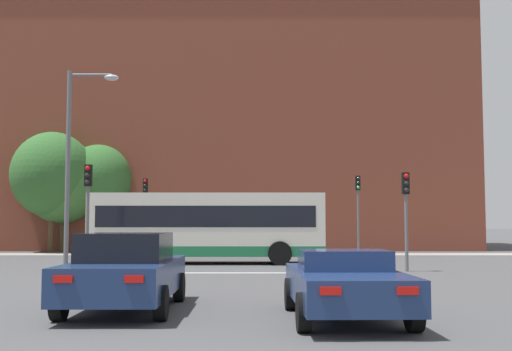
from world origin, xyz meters
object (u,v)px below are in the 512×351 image
(car_saloon_left, at_px, (125,271))
(pedestrian_waiting, at_px, (215,238))
(traffic_light_near_left, at_px, (86,199))
(traffic_light_far_right, at_px, (357,202))
(bus_crossing_lead, at_px, (206,226))
(traffic_light_near_right, at_px, (405,204))
(pedestrian_walking_west, at_px, (223,236))
(car_roadster_right, at_px, (344,284))
(street_lamp_junction, at_px, (75,149))
(pedestrian_walking_east, at_px, (91,236))
(traffic_light_far_left, at_px, (144,203))

(car_saloon_left, height_order, pedestrian_waiting, pedestrian_waiting)
(traffic_light_near_left, distance_m, traffic_light_far_right, 16.71)
(bus_crossing_lead, distance_m, traffic_light_near_right, 8.95)
(traffic_light_near_left, relative_size, pedestrian_walking_west, 2.18)
(car_roadster_right, relative_size, traffic_light_far_right, 1.01)
(street_lamp_junction, bearing_deg, car_saloon_left, -68.46)
(traffic_light_near_left, bearing_deg, car_roadster_right, -56.49)
(traffic_light_near_left, bearing_deg, pedestrian_walking_west, 70.13)
(car_saloon_left, relative_size, car_roadster_right, 1.06)
(car_saloon_left, relative_size, pedestrian_waiting, 2.92)
(bus_crossing_lead, relative_size, traffic_light_near_left, 2.57)
(car_saloon_left, height_order, pedestrian_walking_east, pedestrian_walking_east)
(bus_crossing_lead, relative_size, pedestrian_walking_east, 5.75)
(pedestrian_walking_west, bearing_deg, traffic_light_far_left, 155.67)
(traffic_light_near_right, distance_m, street_lamp_junction, 12.00)
(car_saloon_left, bearing_deg, bus_crossing_lead, 87.68)
(traffic_light_far_left, bearing_deg, traffic_light_near_left, -89.97)
(traffic_light_near_right, relative_size, pedestrian_walking_east, 2.07)
(traffic_light_near_left, height_order, pedestrian_walking_west, traffic_light_near_left)
(pedestrian_walking_west, bearing_deg, traffic_light_near_right, -85.11)
(traffic_light_near_left, relative_size, traffic_light_far_left, 0.92)
(pedestrian_walking_east, bearing_deg, traffic_light_far_left, 160.39)
(pedestrian_waiting, bearing_deg, car_roadster_right, 80.81)
(traffic_light_far_left, height_order, traffic_light_near_right, traffic_light_far_left)
(car_roadster_right, bearing_deg, street_lamp_junction, 125.43)
(traffic_light_far_right, relative_size, traffic_light_far_left, 1.03)
(car_roadster_right, height_order, bus_crossing_lead, bus_crossing_lead)
(car_roadster_right, xyz_separation_m, bus_crossing_lead, (-3.73, 16.31, 0.98))
(traffic_light_near_left, distance_m, traffic_light_far_left, 12.26)
(car_saloon_left, relative_size, street_lamp_junction, 0.66)
(traffic_light_far_right, xyz_separation_m, pedestrian_walking_west, (-7.38, 0.53, -1.87))
(traffic_light_far_left, bearing_deg, pedestrian_walking_east, 165.63)
(traffic_light_far_left, height_order, pedestrian_waiting, traffic_light_far_left)
(traffic_light_far_left, xyz_separation_m, traffic_light_near_right, (11.69, -12.39, -0.40))
(traffic_light_near_right, relative_size, street_lamp_junction, 0.51)
(traffic_light_far_left, height_order, pedestrian_walking_east, traffic_light_far_left)
(bus_crossing_lead, bearing_deg, traffic_light_far_left, 27.85)
(traffic_light_near_left, bearing_deg, car_saloon_left, -71.28)
(traffic_light_near_left, relative_size, traffic_light_near_right, 1.08)
(traffic_light_near_right, distance_m, pedestrian_walking_west, 14.48)
(pedestrian_walking_east, distance_m, pedestrian_walking_west, 7.63)
(pedestrian_waiting, bearing_deg, street_lamp_junction, 54.50)
(traffic_light_far_left, height_order, pedestrian_walking_west, traffic_light_far_left)
(car_roadster_right, bearing_deg, traffic_light_far_left, 106.65)
(car_saloon_left, distance_m, street_lamp_junction, 10.67)
(traffic_light_near_right, bearing_deg, pedestrian_walking_west, 120.13)
(traffic_light_near_left, relative_size, traffic_light_far_right, 0.89)
(pedestrian_walking_east, bearing_deg, pedestrian_waiting, 166.97)
(bus_crossing_lead, height_order, traffic_light_far_right, traffic_light_far_right)
(bus_crossing_lead, height_order, traffic_light_far_left, traffic_light_far_left)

